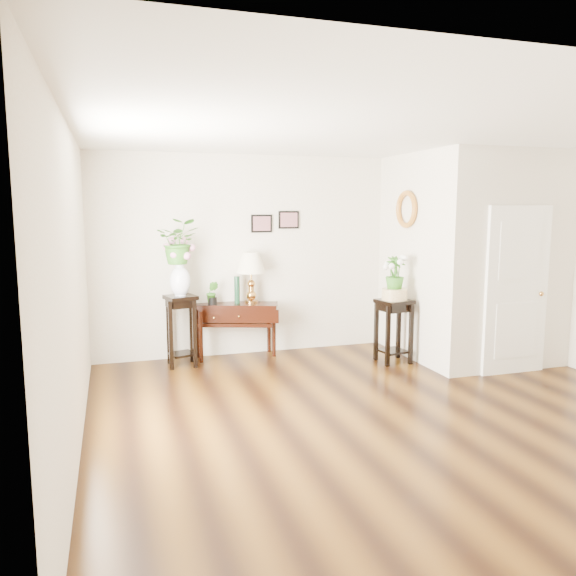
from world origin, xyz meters
name	(u,v)px	position (x,y,z in m)	size (l,w,h in m)	color
floor	(392,411)	(0.00, 0.00, 0.00)	(6.00, 5.50, 0.02)	#502F0C
ceiling	(400,131)	(0.00, 0.00, 2.80)	(6.00, 5.50, 0.02)	white
wall_back	(305,254)	(0.00, 2.75, 1.40)	(6.00, 0.02, 2.80)	white
wall_left	(72,289)	(-3.00, 0.00, 1.40)	(0.02, 5.50, 2.80)	white
partition	(469,256)	(2.10, 1.77, 1.40)	(1.80, 1.95, 2.80)	white
door	(517,291)	(2.10, 0.78, 1.05)	(0.90, 0.05, 2.10)	white
art_print_left	(262,224)	(-0.65, 2.73, 1.85)	(0.30, 0.02, 0.25)	black
art_print_right	(289,220)	(-0.25, 2.73, 1.90)	(0.30, 0.02, 0.25)	black
wall_ornament	(406,209)	(1.16, 1.90, 2.05)	(0.51, 0.51, 0.07)	#C1792E
console_table	(236,330)	(-1.07, 2.57, 0.38)	(1.14, 0.38, 0.76)	black
table_lamp	(251,278)	(-0.85, 2.57, 1.11)	(0.41, 0.41, 0.71)	#B6813C
green_vase	(237,291)	(-1.05, 2.57, 0.93)	(0.08, 0.08, 0.38)	#143823
potted_plant	(212,294)	(-1.39, 2.57, 0.91)	(0.17, 0.13, 0.30)	#31741F
plant_stand_a	(181,331)	(-1.85, 2.36, 0.47)	(0.36, 0.36, 0.94)	black
porcelain_vase	(180,278)	(-1.85, 2.36, 1.16)	(0.27, 0.27, 0.46)	white
lily_arrangement	(179,242)	(-1.85, 2.36, 1.63)	(0.53, 0.46, 0.59)	#31741F
plant_stand_b	(393,331)	(0.90, 1.69, 0.43)	(0.40, 0.40, 0.85)	black
ceramic_bowl	(394,294)	(0.90, 1.69, 0.93)	(0.34, 0.34, 0.15)	beige
narcissus	(395,274)	(0.90, 1.69, 1.20)	(0.26, 0.26, 0.46)	#31741F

